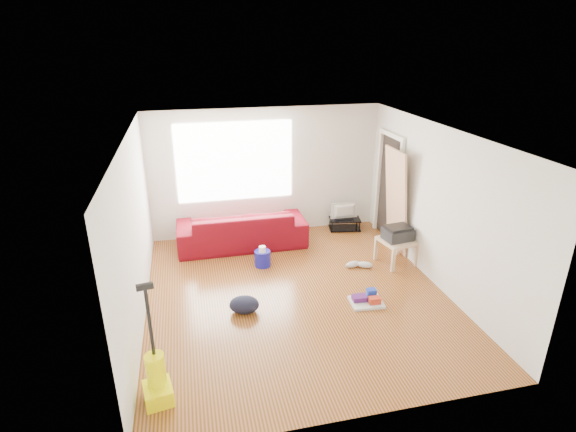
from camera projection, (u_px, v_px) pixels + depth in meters
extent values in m
cube|color=#53320B|center=(297.00, 294.00, 6.96)|extent=(4.50, 5.00, 0.01)
cube|color=silver|center=(298.00, 134.00, 6.02)|extent=(4.50, 5.00, 0.01)
cube|color=silver|center=(266.00, 172.00, 8.75)|extent=(4.50, 0.01, 2.50)
cube|color=silver|center=(361.00, 318.00, 4.23)|extent=(4.50, 0.01, 2.50)
cube|color=silver|center=(135.00, 234.00, 6.02)|extent=(0.01, 5.00, 2.50)
cube|color=silver|center=(438.00, 207.00, 6.96)|extent=(0.01, 5.00, 2.50)
cube|color=white|center=(235.00, 162.00, 8.52)|extent=(2.20, 0.01, 1.50)
cube|color=white|center=(398.00, 197.00, 8.17)|extent=(0.06, 0.08, 2.00)
cube|color=white|center=(378.00, 182.00, 8.99)|extent=(0.06, 0.08, 2.00)
cube|color=white|center=(392.00, 135.00, 8.19)|extent=(0.06, 0.98, 0.08)
cube|color=black|center=(389.00, 189.00, 8.59)|extent=(0.01, 0.86, 1.98)
imported|color=#600413|center=(242.00, 245.00, 8.60)|extent=(2.39, 0.94, 0.70)
cube|color=black|center=(344.00, 228.00, 9.28)|extent=(0.68, 0.46, 0.02)
cube|color=black|center=(345.00, 219.00, 9.21)|extent=(0.68, 0.46, 0.02)
cylinder|color=black|center=(332.00, 227.00, 9.10)|extent=(0.02, 0.02, 0.23)
cylinder|color=black|center=(330.00, 222.00, 9.37)|extent=(0.02, 0.02, 0.23)
cylinder|color=black|center=(360.00, 227.00, 9.12)|extent=(0.02, 0.02, 0.23)
cylinder|color=black|center=(357.00, 221.00, 9.40)|extent=(0.02, 0.02, 0.23)
imported|color=black|center=(345.00, 211.00, 9.14)|extent=(0.57, 0.08, 0.33)
cube|color=tan|center=(397.00, 241.00, 7.77)|extent=(0.65, 0.65, 0.05)
cube|color=tan|center=(393.00, 261.00, 7.54)|extent=(0.05, 0.05, 0.40)
cube|color=tan|center=(376.00, 249.00, 7.97)|extent=(0.05, 0.05, 0.40)
cube|color=tan|center=(417.00, 256.00, 7.74)|extent=(0.05, 0.05, 0.40)
cube|color=tan|center=(399.00, 244.00, 8.16)|extent=(0.05, 0.05, 0.40)
cube|color=black|center=(398.00, 234.00, 7.72)|extent=(0.51, 0.42, 0.20)
cube|color=black|center=(398.00, 228.00, 7.68)|extent=(0.46, 0.37, 0.04)
cylinder|color=#151698|center=(263.00, 265.00, 7.83)|extent=(0.33, 0.33, 0.28)
cylinder|color=white|center=(262.00, 257.00, 7.72)|extent=(0.12, 0.12, 0.11)
cube|color=silver|center=(366.00, 302.00, 6.71)|extent=(0.50, 0.41, 0.04)
cube|color=#AE2E1B|center=(375.00, 300.00, 6.64)|extent=(0.18, 0.13, 0.10)
cube|color=#45175A|center=(359.00, 298.00, 6.71)|extent=(0.22, 0.17, 0.08)
cube|color=#1832A7|center=(371.00, 293.00, 6.79)|extent=(0.14, 0.12, 0.13)
ellipsoid|color=black|center=(245.00, 312.00, 6.51)|extent=(0.50, 0.44, 0.24)
ellipsoid|color=silver|center=(353.00, 264.00, 7.75)|extent=(0.29, 0.16, 0.11)
ellipsoid|color=silver|center=(365.00, 265.00, 7.73)|extent=(0.29, 0.22, 0.11)
cube|color=#FFFC00|center=(158.00, 393.00, 4.90)|extent=(0.35, 0.39, 0.19)
cylinder|color=#FFFC00|center=(156.00, 369.00, 4.84)|extent=(0.21, 0.21, 0.37)
cylinder|color=black|center=(150.00, 322.00, 4.65)|extent=(0.04, 0.04, 0.79)
cube|color=black|center=(145.00, 287.00, 4.49)|extent=(0.17, 0.07, 0.06)
cube|color=tan|center=(392.00, 249.00, 8.44)|extent=(0.24, 0.77, 1.91)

